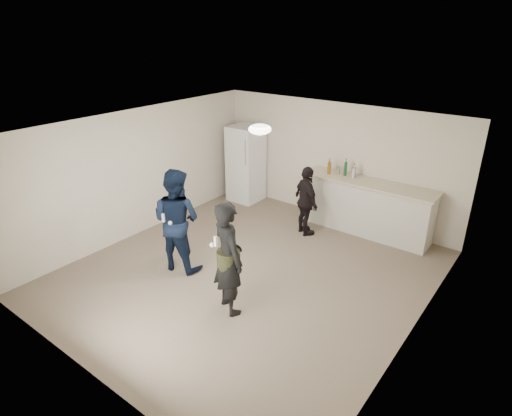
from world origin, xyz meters
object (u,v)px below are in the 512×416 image
Objects in this scene: shaker at (338,170)px; woman at (228,258)px; man at (177,220)px; counter at (366,208)px; fridge at (246,164)px; spectator at (306,201)px.

woman is at bearing -87.22° from shaker.
man is 1.04× the size of woman.
shaker is 0.09× the size of man.
counter is at bearing -132.78° from man.
fridge is 2.24m from spectator.
man reaches higher than counter.
fridge is at bearing 13.65° from spectator.
shaker is at bearing -63.28° from woman.
fridge reaches higher than shaker.
woman is 2.86m from spectator.
spectator is at bearing -138.89° from counter.
counter is 1.82× the size of spectator.
man is (-2.02, -3.24, 0.38)m from counter.
fridge is 1.26× the size of spectator.
woman is at bearing 154.24° from man.
woman reaches higher than spectator.
counter is 15.29× the size of shaker.
spectator is at bearing -103.64° from shaker.
fridge is 3.32m from man.
woman is (-0.53, -3.63, 0.35)m from counter.
shaker is (2.32, 0.15, 0.28)m from fridge.
fridge reaches higher than woman.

